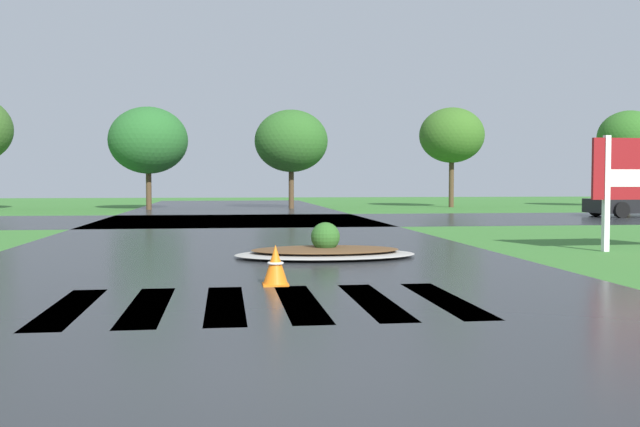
# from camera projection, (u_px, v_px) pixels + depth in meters

# --- Properties ---
(ground_plane) EXTENTS (120.00, 120.00, 0.10)m
(ground_plane) POSITION_uv_depth(u_px,v_px,m) (293.00, 408.00, 4.87)
(ground_plane) COLOR #38722D
(asphalt_roadway) EXTENTS (10.19, 80.00, 0.01)m
(asphalt_roadway) POSITION_uv_depth(u_px,v_px,m) (247.00, 253.00, 14.77)
(asphalt_roadway) COLOR #232628
(asphalt_roadway) RESTS_ON ground
(asphalt_cross_road) EXTENTS (90.00, 9.17, 0.01)m
(asphalt_cross_road) POSITION_uv_depth(u_px,v_px,m) (237.00, 220.00, 27.13)
(asphalt_cross_road) COLOR #232628
(asphalt_cross_road) RESTS_ON ground
(crosswalk_stripes) EXTENTS (4.95, 2.81, 0.01)m
(crosswalk_stripes) POSITION_uv_depth(u_px,v_px,m) (263.00, 303.00, 8.69)
(crosswalk_stripes) COLOR white
(crosswalk_stripes) RESTS_ON ground
(median_island) EXTENTS (3.49, 2.03, 0.68)m
(median_island) POSITION_uv_depth(u_px,v_px,m) (325.00, 251.00, 13.95)
(median_island) COLOR #9E9B93
(median_island) RESTS_ON ground
(car_silver_hatch) EXTENTS (4.38, 2.22, 1.29)m
(car_silver_hatch) POSITION_uv_depth(u_px,v_px,m) (638.00, 202.00, 29.94)
(car_silver_hatch) COLOR black
(car_silver_hatch) RESTS_ON ground
(traffic_cone) EXTENTS (0.37, 0.37, 0.58)m
(traffic_cone) POSITION_uv_depth(u_px,v_px,m) (275.00, 266.00, 10.20)
(traffic_cone) COLOR orange
(traffic_cone) RESTS_ON ground
(background_treeline) EXTENTS (38.94, 5.33, 5.73)m
(background_treeline) POSITION_uv_depth(u_px,v_px,m) (273.00, 137.00, 38.34)
(background_treeline) COLOR #4C3823
(background_treeline) RESTS_ON ground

